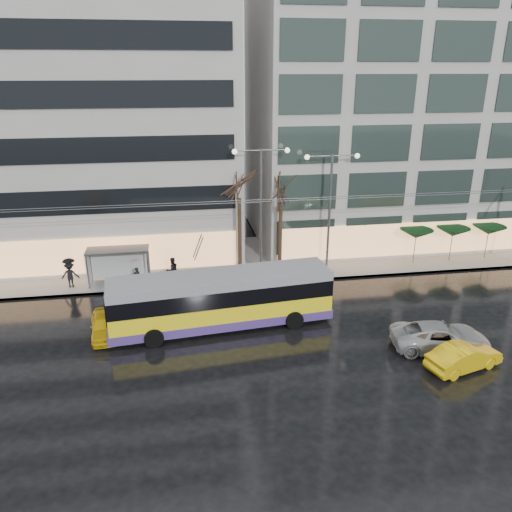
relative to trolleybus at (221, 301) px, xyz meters
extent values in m
plane|color=black|center=(1.56, -3.39, -1.60)|extent=(140.00, 140.00, 0.00)
cube|color=gray|center=(3.56, 10.61, -1.53)|extent=(80.00, 10.00, 0.15)
cube|color=slate|center=(3.56, 5.66, -1.53)|extent=(80.00, 0.10, 0.15)
cube|color=#A6A39F|center=(-14.44, 15.61, 9.55)|extent=(34.00, 14.00, 22.00)
cube|color=#A6A39F|center=(20.56, 15.61, 11.05)|extent=(32.00, 14.00, 25.00)
cube|color=yellow|center=(0.00, 0.00, -0.50)|extent=(12.87, 3.92, 1.58)
cube|color=#4C3585|center=(0.00, 0.00, -1.02)|extent=(12.92, 3.97, 0.53)
cube|color=black|center=(0.00, 0.00, 0.67)|extent=(12.90, 3.95, 0.95)
cube|color=gray|center=(0.00, 0.00, 1.40)|extent=(12.87, 3.92, 0.53)
cube|color=black|center=(6.33, 0.65, 0.51)|extent=(0.31, 2.42, 1.37)
cube|color=black|center=(-6.33, -0.65, 0.51)|extent=(0.31, 2.42, 1.37)
cylinder|color=black|center=(3.86, 1.72, -1.08)|extent=(1.09, 0.48, 1.06)
cylinder|color=black|center=(4.13, -0.90, -1.08)|extent=(1.09, 0.48, 1.06)
cylinder|color=black|center=(-4.13, 0.90, -1.08)|extent=(1.09, 0.48, 1.06)
cylinder|color=black|center=(-3.86, -1.72, -1.08)|extent=(1.09, 0.48, 1.06)
cylinder|color=#595B60|center=(-1.15, 0.89, 2.94)|extent=(0.47, 3.91, 2.78)
cylinder|color=#595B60|center=(-1.21, 1.41, 2.94)|extent=(0.47, 3.91, 2.78)
cylinder|color=#595B60|center=(2.56, 2.36, 5.20)|extent=(42.00, 0.04, 0.04)
cylinder|color=#595B60|center=(2.56, 2.86, 5.20)|extent=(42.00, 0.04, 0.04)
cube|color=#595B60|center=(-6.44, 7.11, 1.00)|extent=(4.20, 1.60, 0.12)
cube|color=silver|center=(-6.44, 7.81, -0.25)|extent=(4.00, 0.05, 2.20)
cube|color=white|center=(-8.49, 7.11, -0.25)|extent=(0.10, 1.40, 2.20)
cylinder|color=#595B60|center=(-8.44, 6.41, -0.25)|extent=(0.10, 0.10, 2.40)
cylinder|color=#595B60|center=(-8.44, 7.81, -0.25)|extent=(0.10, 0.10, 2.40)
cylinder|color=#595B60|center=(-4.44, 6.41, -0.25)|extent=(0.10, 0.10, 2.40)
cylinder|color=#595B60|center=(-4.44, 7.81, -0.25)|extent=(0.10, 0.10, 2.40)
cylinder|color=#595B60|center=(3.56, 7.41, 3.05)|extent=(0.18, 0.18, 9.00)
cylinder|color=#595B60|center=(2.66, 7.41, 7.45)|extent=(1.80, 0.10, 0.10)
cylinder|color=#595B60|center=(4.46, 7.41, 7.45)|extent=(1.80, 0.10, 0.10)
sphere|color=#FFF2CC|center=(1.76, 7.41, 7.40)|extent=(0.36, 0.36, 0.36)
sphere|color=#FFF2CC|center=(5.36, 7.41, 7.40)|extent=(0.36, 0.36, 0.36)
cylinder|color=#595B60|center=(8.56, 7.41, 2.80)|extent=(0.18, 0.18, 8.50)
cylinder|color=#595B60|center=(7.66, 7.41, 6.95)|extent=(1.80, 0.10, 0.10)
cylinder|color=#595B60|center=(9.46, 7.41, 6.95)|extent=(1.80, 0.10, 0.10)
sphere|color=#FFF2CC|center=(6.76, 7.41, 6.90)|extent=(0.36, 0.36, 0.36)
sphere|color=#FFF2CC|center=(10.36, 7.41, 6.90)|extent=(0.36, 0.36, 0.36)
cylinder|color=black|center=(2.06, 7.61, 1.35)|extent=(0.28, 0.28, 5.60)
cylinder|color=black|center=(5.06, 7.81, 1.00)|extent=(0.28, 0.28, 4.90)
cylinder|color=#595B60|center=(15.56, 7.61, -0.35)|extent=(0.06, 0.06, 2.20)
cone|color=black|center=(15.56, 7.61, 0.85)|extent=(2.50, 2.50, 0.70)
cylinder|color=#595B60|center=(18.56, 7.61, -0.35)|extent=(0.06, 0.06, 2.20)
cone|color=black|center=(18.56, 7.61, 0.85)|extent=(2.50, 2.50, 0.70)
cylinder|color=#595B60|center=(21.56, 7.61, -0.35)|extent=(0.06, 0.06, 2.20)
cone|color=black|center=(21.56, 7.61, 0.85)|extent=(2.50, 2.50, 0.70)
imported|color=yellow|center=(-6.65, 0.02, -0.97)|extent=(1.98, 3.89, 1.27)
imported|color=yellow|center=(11.59, -6.30, -0.94)|extent=(4.25, 2.44, 1.32)
imported|color=#AAAAAE|center=(11.34, -4.35, -0.89)|extent=(5.49, 3.22, 1.44)
imported|color=black|center=(-5.20, 6.01, -0.70)|extent=(0.65, 0.56, 1.51)
imported|color=#FF549E|center=(-5.20, 6.01, 0.30)|extent=(1.28, 1.29, 0.88)
imported|color=black|center=(-2.81, 6.57, -0.53)|extent=(1.11, 1.01, 1.86)
imported|color=black|center=(-9.69, 6.91, -0.55)|extent=(1.18, 0.68, 1.81)
imported|color=black|center=(-9.69, 6.91, 0.30)|extent=(0.82, 0.82, 0.72)
camera|label=1|loc=(-2.12, -25.98, 12.60)|focal=35.00mm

